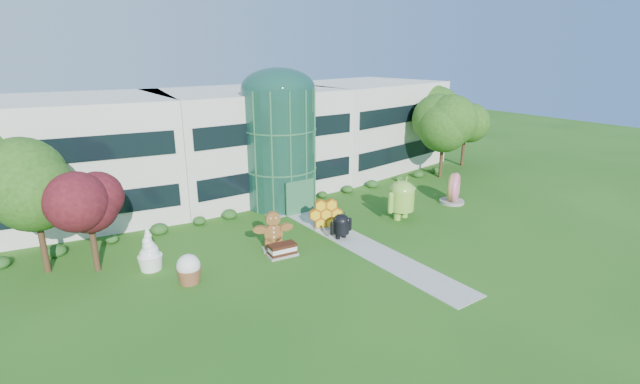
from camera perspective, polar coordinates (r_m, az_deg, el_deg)
ground at (r=31.15m, az=6.51°, el=-7.25°), size 140.00×140.00×0.00m
building at (r=44.22m, az=-8.90°, el=6.35°), size 46.00×15.00×9.30m
atrium at (r=38.96m, az=-4.98°, el=5.41°), size 6.00×6.00×9.80m
walkway at (r=32.53m, az=4.18°, el=-6.04°), size 2.40×20.00×0.04m
tree_red at (r=30.43m, az=-26.38°, el=-3.53°), size 4.00×4.00×6.00m
trees_backdrop at (r=39.96m, az=-5.68°, el=4.66°), size 52.00×8.00×8.40m
android_green at (r=36.66m, az=10.03°, el=-0.53°), size 3.47×2.54×3.64m
android_black at (r=32.55m, az=2.61°, el=-4.00°), size 1.90×1.29×2.13m
donut at (r=41.48m, az=16.04°, el=0.49°), size 2.89×2.48×2.73m
gingerbread at (r=30.81m, az=-5.78°, el=-4.75°), size 3.16×2.00×2.73m
ice_cream_sandwich at (r=30.19m, az=-4.64°, el=-7.13°), size 2.01×1.15×0.86m
honeycomb at (r=34.36m, az=0.71°, el=-2.87°), size 2.80×1.93×2.08m
froyo at (r=29.86m, az=-20.29°, el=-6.57°), size 2.00×2.00×2.69m
cupcake at (r=27.75m, az=-15.85°, el=-9.06°), size 1.81×1.81×1.74m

